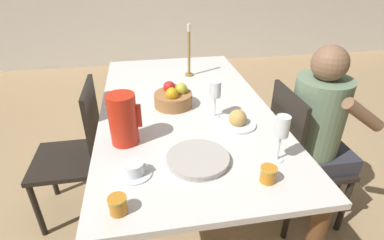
% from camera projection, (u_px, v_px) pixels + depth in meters
% --- Properties ---
extents(ground_plane, '(20.00, 20.00, 0.00)m').
position_uv_depth(ground_plane, '(186.00, 201.00, 2.17)').
color(ground_plane, tan).
extents(dining_table, '(0.98, 1.79, 0.78)m').
position_uv_depth(dining_table, '(184.00, 120.00, 1.84)').
color(dining_table, silver).
rests_on(dining_table, ground_plane).
extents(chair_person_side, '(0.42, 0.42, 0.92)m').
position_uv_depth(chair_person_side, '(299.00, 156.00, 1.84)').
color(chair_person_side, black).
rests_on(chair_person_side, ground_plane).
extents(chair_opposite, '(0.42, 0.42, 0.92)m').
position_uv_depth(chair_opposite, '(78.00, 151.00, 1.88)').
color(chair_opposite, black).
rests_on(chair_opposite, ground_plane).
extents(person_seated, '(0.39, 0.41, 1.17)m').
position_uv_depth(person_seated, '(321.00, 127.00, 1.74)').
color(person_seated, '#33333D').
rests_on(person_seated, ground_plane).
extents(red_pitcher, '(0.16, 0.13, 0.25)m').
position_uv_depth(red_pitcher, '(123.00, 119.00, 1.39)').
color(red_pitcher, red).
rests_on(red_pitcher, dining_table).
extents(wine_glass_water, '(0.06, 0.06, 0.21)m').
position_uv_depth(wine_glass_water, '(215.00, 91.00, 1.60)').
color(wine_glass_water, white).
rests_on(wine_glass_water, dining_table).
extents(wine_glass_juice, '(0.06, 0.06, 0.22)m').
position_uv_depth(wine_glass_juice, '(282.00, 129.00, 1.25)').
color(wine_glass_juice, white).
rests_on(wine_glass_juice, dining_table).
extents(teacup_near_person, '(0.14, 0.14, 0.06)m').
position_uv_depth(teacup_near_person, '(134.00, 170.00, 1.23)').
color(teacup_near_person, silver).
rests_on(teacup_near_person, dining_table).
extents(teacup_across, '(0.14, 0.14, 0.06)m').
position_uv_depth(teacup_across, '(168.00, 88.00, 1.96)').
color(teacup_across, silver).
rests_on(teacup_across, dining_table).
extents(serving_tray, '(0.28, 0.28, 0.03)m').
position_uv_depth(serving_tray, '(198.00, 159.00, 1.31)').
color(serving_tray, '#B7B2A8').
rests_on(serving_tray, dining_table).
extents(bread_plate, '(0.20, 0.20, 0.09)m').
position_uv_depth(bread_plate, '(238.00, 120.00, 1.57)').
color(bread_plate, silver).
rests_on(bread_plate, dining_table).
extents(jam_jar_amber, '(0.07, 0.07, 0.07)m').
position_uv_depth(jam_jar_amber, '(268.00, 174.00, 1.19)').
color(jam_jar_amber, '#C67A1E').
rests_on(jam_jar_amber, dining_table).
extents(jam_jar_red, '(0.07, 0.07, 0.07)m').
position_uv_depth(jam_jar_red, '(118.00, 204.00, 1.04)').
color(jam_jar_red, '#C67A1E').
rests_on(jam_jar_red, dining_table).
extents(fruit_bowl, '(0.22, 0.22, 0.14)m').
position_uv_depth(fruit_bowl, '(173.00, 98.00, 1.76)').
color(fruit_bowl, '#9E6B3D').
rests_on(fruit_bowl, dining_table).
extents(candlestick_tall, '(0.06, 0.06, 0.37)m').
position_uv_depth(candlestick_tall, '(189.00, 56.00, 2.14)').
color(candlestick_tall, olive).
rests_on(candlestick_tall, dining_table).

